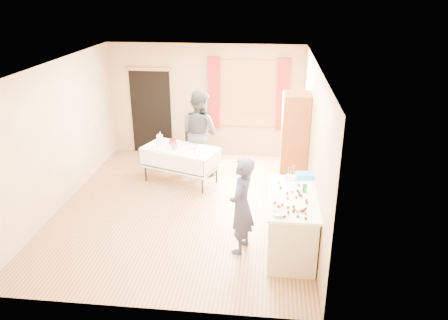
# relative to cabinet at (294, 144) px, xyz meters

# --- Properties ---
(floor) EXTENTS (4.50, 5.50, 0.02)m
(floor) POSITION_rel_cabinet_xyz_m (-1.99, -0.90, -0.99)
(floor) COLOR #9E7047
(floor) RESTS_ON ground
(ceiling) EXTENTS (4.50, 5.50, 0.02)m
(ceiling) POSITION_rel_cabinet_xyz_m (-1.99, -0.90, 1.63)
(ceiling) COLOR white
(ceiling) RESTS_ON floor
(wall_back) EXTENTS (4.50, 0.02, 2.60)m
(wall_back) POSITION_rel_cabinet_xyz_m (-1.99, 1.86, 0.32)
(wall_back) COLOR tan
(wall_back) RESTS_ON floor
(wall_front) EXTENTS (4.50, 0.02, 2.60)m
(wall_front) POSITION_rel_cabinet_xyz_m (-1.99, -3.66, 0.32)
(wall_front) COLOR tan
(wall_front) RESTS_ON floor
(wall_left) EXTENTS (0.02, 5.50, 2.60)m
(wall_left) POSITION_rel_cabinet_xyz_m (-4.25, -0.90, 0.32)
(wall_left) COLOR tan
(wall_left) RESTS_ON floor
(wall_right) EXTENTS (0.02, 5.50, 2.60)m
(wall_right) POSITION_rel_cabinet_xyz_m (0.27, -0.90, 0.32)
(wall_right) COLOR tan
(wall_right) RESTS_ON floor
(window_frame) EXTENTS (1.32, 0.06, 1.52)m
(window_frame) POSITION_rel_cabinet_xyz_m (-0.99, 1.82, 0.52)
(window_frame) COLOR olive
(window_frame) RESTS_ON wall_back
(window_pane) EXTENTS (1.20, 0.02, 1.40)m
(window_pane) POSITION_rel_cabinet_xyz_m (-0.99, 1.80, 0.52)
(window_pane) COLOR white
(window_pane) RESTS_ON wall_back
(curtain_left) EXTENTS (0.28, 0.06, 1.65)m
(curtain_left) POSITION_rel_cabinet_xyz_m (-1.77, 1.77, 0.52)
(curtain_left) COLOR maroon
(curtain_left) RESTS_ON wall_back
(curtain_right) EXTENTS (0.28, 0.06, 1.65)m
(curtain_right) POSITION_rel_cabinet_xyz_m (-0.21, 1.77, 0.52)
(curtain_right) COLOR maroon
(curtain_right) RESTS_ON wall_back
(doorway) EXTENTS (0.95, 0.04, 2.00)m
(doorway) POSITION_rel_cabinet_xyz_m (-3.29, 1.83, 0.02)
(doorway) COLOR black
(doorway) RESTS_ON floor
(door_lintel) EXTENTS (1.05, 0.06, 0.08)m
(door_lintel) POSITION_rel_cabinet_xyz_m (-3.29, 1.80, 1.04)
(door_lintel) COLOR olive
(door_lintel) RESTS_ON wall_back
(cabinet) EXTENTS (0.50, 0.60, 1.96)m
(cabinet) POSITION_rel_cabinet_xyz_m (0.00, 0.00, 0.00)
(cabinet) COLOR brown
(cabinet) RESTS_ON floor
(counter) EXTENTS (0.73, 1.54, 0.91)m
(counter) POSITION_rel_cabinet_xyz_m (-0.10, -2.10, -0.53)
(counter) COLOR beige
(counter) RESTS_ON floor
(party_table) EXTENTS (1.67, 1.24, 0.75)m
(party_table) POSITION_rel_cabinet_xyz_m (-2.27, 0.17, -0.53)
(party_table) COLOR black
(party_table) RESTS_ON floor
(chair) EXTENTS (0.44, 0.44, 1.01)m
(chair) POSITION_rel_cabinet_xyz_m (-2.17, 1.17, -0.68)
(chair) COLOR black
(chair) RESTS_ON floor
(girl) EXTENTS (0.73, 0.64, 1.52)m
(girl) POSITION_rel_cabinet_xyz_m (-0.85, -2.20, -0.22)
(girl) COLOR #252841
(girl) RESTS_ON floor
(woman) EXTENTS (1.49, 1.47, 1.79)m
(woman) POSITION_rel_cabinet_xyz_m (-1.96, 0.76, -0.08)
(woman) COLOR black
(woman) RESTS_ON floor
(soda_can) EXTENTS (0.08, 0.08, 0.12)m
(soda_can) POSITION_rel_cabinet_xyz_m (0.08, -1.94, -0.01)
(soda_can) COLOR #067817
(soda_can) RESTS_ON counter
(mixing_bowl) EXTENTS (0.32, 0.32, 0.05)m
(mixing_bowl) POSITION_rel_cabinet_xyz_m (-0.31, -2.70, -0.05)
(mixing_bowl) COLOR white
(mixing_bowl) RESTS_ON counter
(foam_block) EXTENTS (0.17, 0.13, 0.08)m
(foam_block) POSITION_rel_cabinet_xyz_m (-0.12, -1.53, -0.03)
(foam_block) COLOR white
(foam_block) RESTS_ON counter
(blue_basket) EXTENTS (0.32, 0.23, 0.08)m
(blue_basket) POSITION_rel_cabinet_xyz_m (0.12, -1.42, -0.03)
(blue_basket) COLOR #2C90DD
(blue_basket) RESTS_ON counter
(pitcher) EXTENTS (0.15, 0.15, 0.22)m
(pitcher) POSITION_rel_cabinet_xyz_m (-2.70, 0.22, -0.12)
(pitcher) COLOR silver
(pitcher) RESTS_ON party_table
(cup_red) EXTENTS (0.21, 0.21, 0.12)m
(cup_red) POSITION_rel_cabinet_xyz_m (-2.45, 0.32, -0.17)
(cup_red) COLOR red
(cup_red) RESTS_ON party_table
(cup_rainbow) EXTENTS (0.23, 0.23, 0.12)m
(cup_rainbow) POSITION_rel_cabinet_xyz_m (-2.36, 0.06, -0.17)
(cup_rainbow) COLOR red
(cup_rainbow) RESTS_ON party_table
(small_bowl) EXTENTS (0.25, 0.25, 0.05)m
(small_bowl) POSITION_rel_cabinet_xyz_m (-1.96, 0.16, -0.21)
(small_bowl) COLOR white
(small_bowl) RESTS_ON party_table
(pastry_tray) EXTENTS (0.34, 0.30, 0.02)m
(pastry_tray) POSITION_rel_cabinet_xyz_m (-1.83, -0.12, -0.22)
(pastry_tray) COLOR white
(pastry_tray) RESTS_ON party_table
(bottle) EXTENTS (0.10, 0.10, 0.18)m
(bottle) POSITION_rel_cabinet_xyz_m (-2.77, 0.57, -0.14)
(bottle) COLOR white
(bottle) RESTS_ON party_table
(cake_balls) EXTENTS (0.50, 1.13, 0.04)m
(cake_balls) POSITION_rel_cabinet_xyz_m (-0.10, -2.34, -0.05)
(cake_balls) COLOR #3F2314
(cake_balls) RESTS_ON counter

